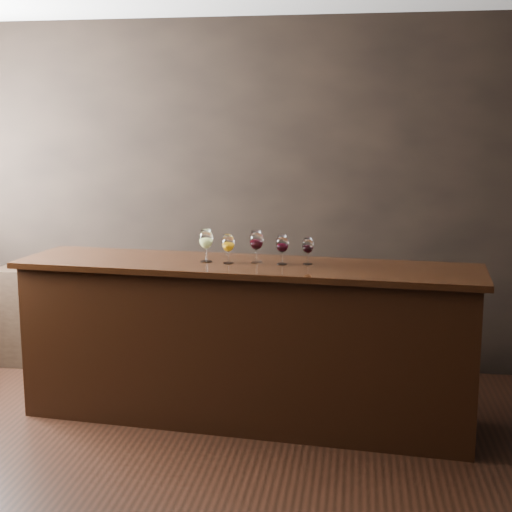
# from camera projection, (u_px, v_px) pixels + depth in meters

# --- Properties ---
(ground) EXTENTS (5.00, 5.00, 0.00)m
(ground) POSITION_uv_depth(u_px,v_px,m) (139.00, 494.00, 3.83)
(ground) COLOR black
(ground) RESTS_ON ground
(room_shell) EXTENTS (5.02, 4.52, 2.81)m
(room_shell) POSITION_uv_depth(u_px,v_px,m) (92.00, 154.00, 3.66)
(room_shell) COLOR black
(room_shell) RESTS_ON ground
(bar_counter) EXTENTS (3.00, 0.92, 1.03)m
(bar_counter) POSITION_uv_depth(u_px,v_px,m) (245.00, 345.00, 4.75)
(bar_counter) COLOR black
(bar_counter) RESTS_ON ground
(bar_top) EXTENTS (3.10, 1.00, 0.04)m
(bar_top) POSITION_uv_depth(u_px,v_px,m) (245.00, 266.00, 4.65)
(bar_top) COLOR black
(bar_top) RESTS_ON bar_counter
(back_bar_shelf) EXTENTS (2.24, 0.40, 0.81)m
(back_bar_shelf) POSITION_uv_depth(u_px,v_px,m) (131.00, 319.00, 5.83)
(back_bar_shelf) COLOR black
(back_bar_shelf) RESTS_ON ground
(glass_white) EXTENTS (0.09, 0.09, 0.22)m
(glass_white) POSITION_uv_depth(u_px,v_px,m) (206.00, 240.00, 4.69)
(glass_white) COLOR white
(glass_white) RESTS_ON bar_top
(glass_amber) EXTENTS (0.08, 0.08, 0.19)m
(glass_amber) POSITION_uv_depth(u_px,v_px,m) (228.00, 244.00, 4.63)
(glass_amber) COLOR white
(glass_amber) RESTS_ON bar_top
(glass_red_a) EXTENTS (0.09, 0.09, 0.21)m
(glass_red_a) POSITION_uv_depth(u_px,v_px,m) (256.00, 241.00, 4.65)
(glass_red_a) COLOR white
(glass_red_a) RESTS_ON bar_top
(glass_red_b) EXTENTS (0.08, 0.08, 0.19)m
(glass_red_b) POSITION_uv_depth(u_px,v_px,m) (282.00, 244.00, 4.60)
(glass_red_b) COLOR white
(glass_red_b) RESTS_ON bar_top
(glass_red_c) EXTENTS (0.07, 0.07, 0.17)m
(glass_red_c) POSITION_uv_depth(u_px,v_px,m) (308.00, 246.00, 4.61)
(glass_red_c) COLOR white
(glass_red_c) RESTS_ON bar_top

